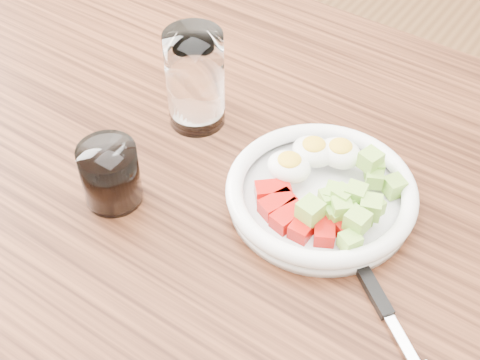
% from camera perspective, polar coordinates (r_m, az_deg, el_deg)
% --- Properties ---
extents(dining_table, '(1.50, 0.90, 0.77)m').
position_cam_1_polar(dining_table, '(0.88, 0.17, -6.56)').
color(dining_table, brown).
rests_on(dining_table, ground).
extents(bowl, '(0.23, 0.23, 0.06)m').
position_cam_1_polar(bowl, '(0.80, 7.04, -0.96)').
color(bowl, white).
rests_on(bowl, dining_table).
extents(fork, '(0.19, 0.15, 0.01)m').
position_cam_1_polar(fork, '(0.73, 11.71, -9.87)').
color(fork, black).
rests_on(fork, dining_table).
extents(water_glass, '(0.08, 0.08, 0.14)m').
position_cam_1_polar(water_glass, '(0.87, -3.85, 8.55)').
color(water_glass, white).
rests_on(water_glass, dining_table).
extents(coffee_glass, '(0.07, 0.07, 0.08)m').
position_cam_1_polar(coffee_glass, '(0.80, -11.00, 0.43)').
color(coffee_glass, white).
rests_on(coffee_glass, dining_table).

